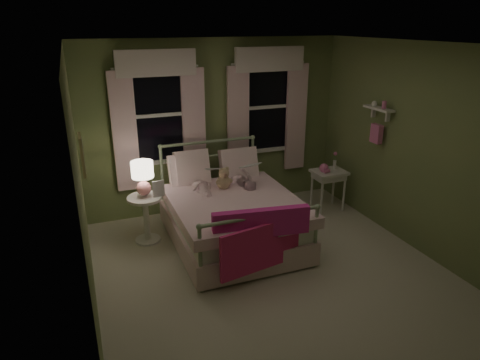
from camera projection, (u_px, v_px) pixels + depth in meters
name	position (u px, v px, depth m)	size (l,w,h in m)	color
room_shell	(274.00, 168.00, 4.68)	(4.20, 4.20, 4.20)	beige
bed	(230.00, 215.00, 5.71)	(1.58, 2.04, 1.18)	white
pink_throw	(262.00, 233.00, 4.74)	(1.10, 0.32, 0.71)	#D82A91
child_left	(200.00, 166.00, 5.79)	(0.29, 0.19, 0.81)	#F7D1DD
child_right	(239.00, 162.00, 5.98)	(0.39, 0.30, 0.80)	#F7D1DD
book_left	(206.00, 172.00, 5.57)	(0.20, 0.27, 0.03)	beige
book_right	(245.00, 170.00, 5.78)	(0.20, 0.27, 0.02)	beige
teddy_bear	(224.00, 180.00, 5.81)	(0.24, 0.20, 0.32)	tan
nightstand_left	(146.00, 213.00, 5.69)	(0.46, 0.46, 0.65)	white
table_lamp	(143.00, 175.00, 5.50)	(0.29, 0.29, 0.46)	pink
book_nightstand	(153.00, 197.00, 5.57)	(0.16, 0.22, 0.02)	beige
nightstand_right	(329.00, 177.00, 6.61)	(0.50, 0.40, 0.64)	white
pink_toy	(324.00, 168.00, 6.52)	(0.14, 0.19, 0.14)	pink
bud_vase	(335.00, 160.00, 6.61)	(0.06, 0.06, 0.28)	white
window_left	(159.00, 111.00, 6.05)	(1.34, 0.13, 1.96)	black
window_right	(268.00, 103.00, 6.63)	(1.34, 0.13, 1.96)	black
wall_shelf	(378.00, 121.00, 5.86)	(0.15, 0.50, 0.60)	white
framed_picture	(82.00, 155.00, 4.48)	(0.03, 0.32, 0.42)	beige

